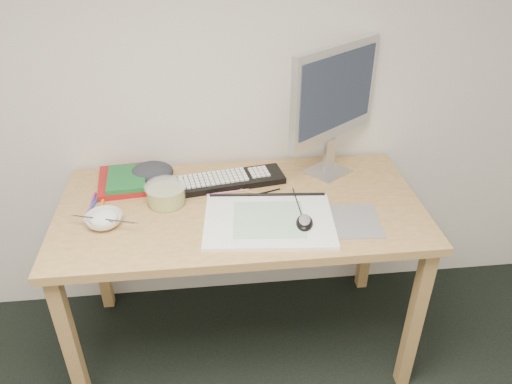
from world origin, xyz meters
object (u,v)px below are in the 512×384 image
Objects in this scene: sketchpad at (269,221)px; rice_bowl at (104,220)px; monitor at (334,96)px; desk at (241,222)px; keyboard at (231,180)px.

rice_bowl is at bearing -179.63° from sketchpad.
monitor is at bearing 18.02° from rice_bowl.
sketchpad is 0.60m from rice_bowl.
rice_bowl is at bearing 161.56° from monitor.
sketchpad is (0.09, -0.13, 0.09)m from desk.
keyboard is at bearing 98.49° from desk.
rice_bowl reaches higher than sketchpad.
monitor is (0.30, 0.34, 0.34)m from sketchpad.
rice_bowl is (-0.50, -0.08, 0.10)m from desk.
keyboard is at bearing 117.08° from sketchpad.
monitor is 0.99m from rice_bowl.
desk is 0.52m from rice_bowl.
monitor is (0.39, 0.21, 0.42)m from desk.
desk is 2.56× the size of monitor.
desk is at bearing -90.91° from keyboard.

